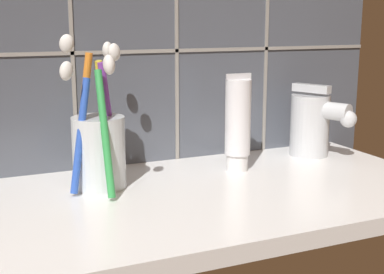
# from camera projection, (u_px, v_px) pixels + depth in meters

# --- Properties ---
(sink_counter) EXTENTS (0.60, 0.32, 0.02)m
(sink_counter) POSITION_uv_depth(u_px,v_px,m) (213.00, 197.00, 0.66)
(sink_counter) COLOR white
(sink_counter) RESTS_ON ground
(tile_wall_backsplash) EXTENTS (0.70, 0.02, 0.48)m
(tile_wall_backsplash) POSITION_uv_depth(u_px,v_px,m) (164.00, 10.00, 0.76)
(tile_wall_backsplash) COLOR #4C515B
(tile_wall_backsplash) RESTS_ON ground
(toothbrush_cup) EXTENTS (0.09, 0.12, 0.19)m
(toothbrush_cup) POSITION_uv_depth(u_px,v_px,m) (98.00, 144.00, 0.66)
(toothbrush_cup) COLOR silver
(toothbrush_cup) RESTS_ON sink_counter
(toothpaste_tube) EXTENTS (0.04, 0.04, 0.13)m
(toothpaste_tube) POSITION_uv_depth(u_px,v_px,m) (238.00, 123.00, 0.73)
(toothpaste_tube) COLOR white
(toothpaste_tube) RESTS_ON sink_counter
(sink_faucet) EXTENTS (0.07, 0.10, 0.11)m
(sink_faucet) POSITION_uv_depth(u_px,v_px,m) (313.00, 123.00, 0.81)
(sink_faucet) COLOR silver
(sink_faucet) RESTS_ON sink_counter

